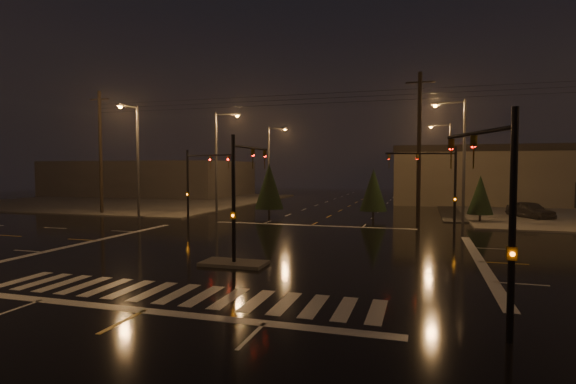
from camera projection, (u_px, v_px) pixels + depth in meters
The scene contains 22 objects.
ground at pixel (263, 250), 24.57m from camera, with size 140.00×140.00×0.00m, color black.
sidewalk_nw at pixel (133, 200), 61.87m from camera, with size 36.00×36.00×0.12m, color #4D4A45.
median_island at pixel (234, 263), 20.74m from camera, with size 3.00×1.60×0.15m, color #4D4A45.
crosswalk at pixel (177, 294), 15.96m from camera, with size 15.00×2.60×0.01m, color beige.
stop_bar_near at pixel (144, 311), 14.05m from camera, with size 16.00×0.50×0.01m, color beige.
stop_bar_far at pixel (311, 225), 35.09m from camera, with size 16.00×0.50×0.01m, color beige.
commercial_block at pixel (151, 178), 74.64m from camera, with size 30.00×18.00×5.60m, color #3D3935.
signal_mast_median at pixel (241, 183), 21.44m from camera, with size 0.25×4.59×6.00m.
signal_mast_ne at pixel (440, 178), 31.34m from camera, with size 4.84×1.86×6.00m.
signal_mast_nw at pixel (196, 177), 36.79m from camera, with size 4.84×1.86×6.00m.
signal_mast_se at pixel (497, 196), 12.11m from camera, with size 1.55×3.87×6.00m.
streetlight_1 at pixel (219, 155), 44.69m from camera, with size 2.77×0.32×10.00m.
streetlight_2 at pixel (271, 158), 60.00m from camera, with size 2.77×0.32×10.00m.
streetlight_3 at pixel (460, 152), 36.36m from camera, with size 2.77×0.32×10.00m.
streetlight_4 at pixel (447, 158), 55.49m from camera, with size 2.77×0.32×10.00m.
streetlight_5 at pixel (136, 153), 39.56m from camera, with size 0.32×2.77×10.00m.
utility_pole_0 at pixel (101, 151), 43.96m from camera, with size 2.20×0.32×12.00m.
utility_pole_1 at pixel (419, 147), 35.34m from camera, with size 2.20×0.32×12.00m.
conifer_0 at pixel (480, 195), 36.81m from camera, with size 2.04×2.04×3.89m.
conifer_3 at pixel (269, 186), 41.78m from camera, with size 2.69×2.69×4.91m.
conifer_4 at pixel (373, 190), 39.63m from camera, with size 2.39×2.39×4.44m.
car_parked at pixel (530, 210), 39.68m from camera, with size 1.83×4.56×1.55m, color black.
Camera 1 is at (8.30, -22.95, 4.45)m, focal length 28.00 mm.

